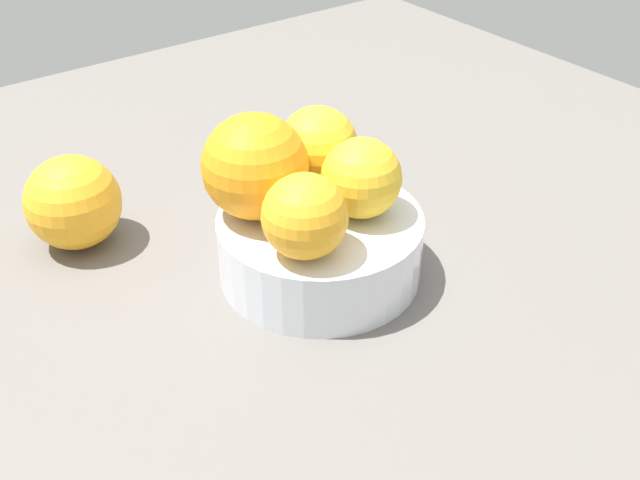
{
  "coord_description": "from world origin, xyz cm",
  "views": [
    {
      "loc": [
        40.69,
        -30.31,
        38.5
      ],
      "look_at": [
        0.0,
        0.0,
        3.3
      ],
      "focal_mm": 42.52,
      "sensor_mm": 36.0,
      "label": 1
    }
  ],
  "objects_px": {
    "orange_in_bowl_2": "(305,216)",
    "orange_in_bowl_3": "(318,146)",
    "fruit_bowl": "(320,247)",
    "orange_in_bowl_0": "(361,178)",
    "orange_in_bowl_1": "(255,166)",
    "orange_loose_0": "(73,202)"
  },
  "relations": [
    {
      "from": "orange_in_bowl_3",
      "to": "orange_loose_0",
      "type": "height_order",
      "value": "orange_in_bowl_3"
    },
    {
      "from": "fruit_bowl",
      "to": "orange_in_bowl_2",
      "type": "relative_size",
      "value": 2.6
    },
    {
      "from": "orange_in_bowl_2",
      "to": "orange_loose_0",
      "type": "bearing_deg",
      "value": -151.49
    },
    {
      "from": "orange_in_bowl_2",
      "to": "orange_in_bowl_3",
      "type": "xyz_separation_m",
      "value": [
        -0.08,
        0.07,
        0.0
      ]
    },
    {
      "from": "orange_in_bowl_0",
      "to": "orange_in_bowl_3",
      "type": "distance_m",
      "value": 0.06
    },
    {
      "from": "orange_in_bowl_0",
      "to": "orange_in_bowl_1",
      "type": "distance_m",
      "value": 0.08
    },
    {
      "from": "orange_in_bowl_1",
      "to": "orange_in_bowl_3",
      "type": "bearing_deg",
      "value": 98.46
    },
    {
      "from": "orange_in_bowl_0",
      "to": "orange_in_bowl_2",
      "type": "bearing_deg",
      "value": -75.09
    },
    {
      "from": "orange_in_bowl_2",
      "to": "orange_in_bowl_3",
      "type": "height_order",
      "value": "orange_in_bowl_3"
    },
    {
      "from": "fruit_bowl",
      "to": "orange_loose_0",
      "type": "bearing_deg",
      "value": -138.64
    },
    {
      "from": "fruit_bowl",
      "to": "orange_in_bowl_1",
      "type": "relative_size",
      "value": 1.98
    },
    {
      "from": "fruit_bowl",
      "to": "orange_in_bowl_0",
      "type": "distance_m",
      "value": 0.07
    },
    {
      "from": "fruit_bowl",
      "to": "orange_in_bowl_0",
      "type": "height_order",
      "value": "orange_in_bowl_0"
    },
    {
      "from": "fruit_bowl",
      "to": "orange_in_bowl_1",
      "type": "distance_m",
      "value": 0.09
    },
    {
      "from": "orange_in_bowl_3",
      "to": "orange_loose_0",
      "type": "distance_m",
      "value": 0.22
    },
    {
      "from": "fruit_bowl",
      "to": "orange_in_bowl_2",
      "type": "xyz_separation_m",
      "value": [
        0.03,
        -0.04,
        0.06
      ]
    },
    {
      "from": "orange_in_bowl_1",
      "to": "orange_loose_0",
      "type": "distance_m",
      "value": 0.18
    },
    {
      "from": "orange_loose_0",
      "to": "orange_in_bowl_1",
      "type": "bearing_deg",
      "value": 40.35
    },
    {
      "from": "orange_in_bowl_3",
      "to": "fruit_bowl",
      "type": "bearing_deg",
      "value": -34.68
    },
    {
      "from": "fruit_bowl",
      "to": "orange_in_bowl_2",
      "type": "bearing_deg",
      "value": -49.67
    },
    {
      "from": "orange_in_bowl_3",
      "to": "orange_in_bowl_2",
      "type": "bearing_deg",
      "value": -41.66
    },
    {
      "from": "orange_in_bowl_3",
      "to": "orange_loose_0",
      "type": "bearing_deg",
      "value": -123.54
    }
  ]
}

